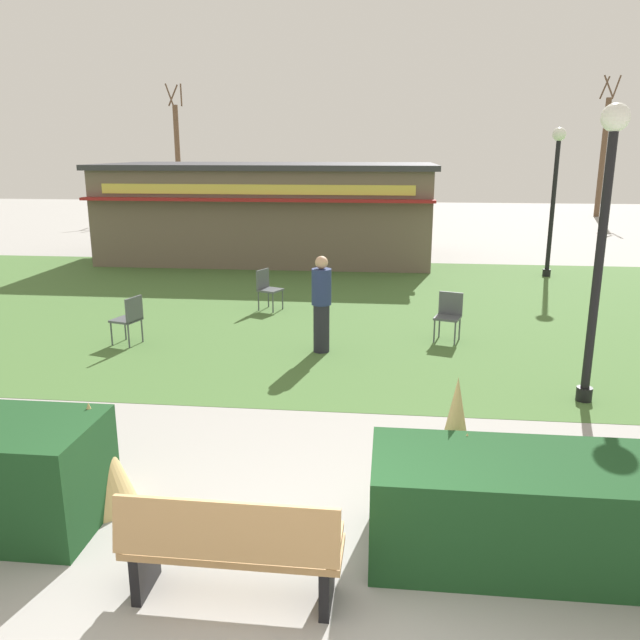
% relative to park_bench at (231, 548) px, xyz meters
% --- Properties ---
extents(ground_plane, '(80.00, 80.00, 0.00)m').
position_rel_park_bench_xyz_m(ground_plane, '(0.45, -0.14, -0.48)').
color(ground_plane, '#999691').
extents(lawn_patch, '(36.00, 12.00, 0.01)m').
position_rel_park_bench_xyz_m(lawn_patch, '(0.45, 9.82, -0.48)').
color(lawn_patch, '#446B33').
rests_on(lawn_patch, ground_plane).
extents(park_bench, '(1.71, 0.54, 0.95)m').
position_rel_park_bench_xyz_m(park_bench, '(0.00, 0.00, 0.00)').
color(park_bench, tan).
rests_on(park_bench, ground_plane).
extents(hedge_right, '(2.65, 1.10, 0.91)m').
position_rel_park_bench_xyz_m(hedge_right, '(2.37, 0.84, -0.02)').
color(hedge_right, '#19421E').
rests_on(hedge_right, ground_plane).
extents(ornamental_grass_behind_left, '(0.77, 0.77, 1.09)m').
position_rel_park_bench_xyz_m(ornamental_grass_behind_left, '(-1.69, 1.26, 0.06)').
color(ornamental_grass_behind_left, tan).
rests_on(ornamental_grass_behind_left, ground_plane).
extents(ornamental_grass_behind_right, '(0.51, 0.51, 1.33)m').
position_rel_park_bench_xyz_m(ornamental_grass_behind_right, '(1.83, 1.69, 0.18)').
color(ornamental_grass_behind_right, tan).
rests_on(ornamental_grass_behind_right, ground_plane).
extents(ornamental_grass_behind_center, '(0.73, 0.73, 0.94)m').
position_rel_park_bench_xyz_m(ornamental_grass_behind_center, '(1.89, 1.29, -0.01)').
color(ornamental_grass_behind_center, tan).
rests_on(ornamental_grass_behind_center, ground_plane).
extents(lamppost_mid, '(0.36, 0.36, 4.00)m').
position_rel_park_bench_xyz_m(lamppost_mid, '(3.92, 4.62, 2.05)').
color(lamppost_mid, black).
rests_on(lamppost_mid, ground_plane).
extents(lamppost_far, '(0.36, 0.36, 4.00)m').
position_rel_park_bench_xyz_m(lamppost_far, '(5.52, 14.03, 2.05)').
color(lamppost_far, black).
rests_on(lamppost_far, ground_plane).
extents(trash_bin, '(0.52, 0.52, 0.91)m').
position_rel_park_bench_xyz_m(trash_bin, '(-2.29, 1.08, -0.02)').
color(trash_bin, '#2D4233').
rests_on(trash_bin, ground_plane).
extents(food_kiosk, '(10.38, 5.36, 3.00)m').
position_rel_park_bench_xyz_m(food_kiosk, '(-2.72, 16.49, 1.03)').
color(food_kiosk, '#6B5B4C').
rests_on(food_kiosk, ground_plane).
extents(cafe_chair_west, '(0.55, 0.55, 0.89)m').
position_rel_park_bench_xyz_m(cafe_chair_west, '(-3.47, 6.53, 0.05)').
color(cafe_chair_west, '#4C5156').
rests_on(cafe_chair_west, ground_plane).
extents(cafe_chair_east, '(0.58, 0.58, 0.89)m').
position_rel_park_bench_xyz_m(cafe_chair_east, '(-1.51, 9.39, 0.05)').
color(cafe_chair_east, '#4C5156').
rests_on(cafe_chair_east, ground_plane).
extents(cafe_chair_center, '(0.55, 0.55, 0.89)m').
position_rel_park_bench_xyz_m(cafe_chair_center, '(2.26, 7.44, 0.05)').
color(cafe_chair_center, '#4C5156').
rests_on(cafe_chair_center, ground_plane).
extents(person_strolling, '(0.34, 0.34, 1.69)m').
position_rel_park_bench_xyz_m(person_strolling, '(0.00, 6.48, 0.38)').
color(person_strolling, '#23232D').
rests_on(person_strolling, ground_plane).
extents(parked_car_west_slot, '(4.23, 2.12, 1.20)m').
position_rel_park_bench_xyz_m(parked_car_west_slot, '(-2.19, 23.88, 0.16)').
color(parked_car_west_slot, black).
rests_on(parked_car_west_slot, ground_plane).
extents(tree_left_bg, '(0.91, 0.96, 6.77)m').
position_rel_park_bench_xyz_m(tree_left_bg, '(-10.38, 30.48, 2.54)').
color(tree_left_bg, brown).
rests_on(tree_left_bg, ground_plane).
extents(tree_right_bg, '(0.91, 0.96, 7.03)m').
position_rel_park_bench_xyz_m(tree_right_bg, '(11.96, 31.34, 2.67)').
color(tree_right_bg, brown).
rests_on(tree_right_bg, ground_plane).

